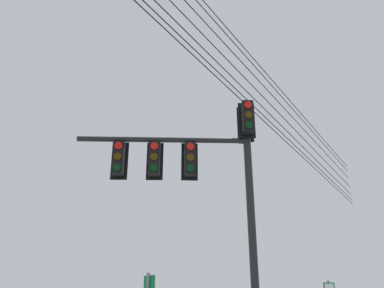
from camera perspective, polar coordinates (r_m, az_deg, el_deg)
The scene contains 2 objects.
signal_mast_assembly at distance 10.55m, azimuth 2.08°, elevation -4.42°, with size 2.80×4.31×7.43m.
overhead_wire_span at distance 12.71m, azimuth 9.23°, elevation 7.50°, with size 21.41×2.08×2.77m.
Camera 1 is at (-10.05, -3.87, 2.12)m, focal length 38.00 mm.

